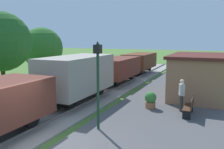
{
  "coord_description": "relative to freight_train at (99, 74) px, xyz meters",
  "views": [
    {
      "loc": [
        5.36,
        -6.45,
        4.05
      ],
      "look_at": [
        -0.72,
        7.5,
        1.74
      ],
      "focal_mm": 38.1,
      "sensor_mm": 36.0,
      "label": 1
    }
  ],
  "objects": [
    {
      "name": "rail_near",
      "position": [
        0.72,
        -9.04,
        -1.29
      ],
      "size": [
        0.07,
        60.0,
        0.14
      ],
      "primitive_type": "cube",
      "color": "slate",
      "rests_on": "track_ballast"
    },
    {
      "name": "freight_train",
      "position": [
        0.0,
        0.0,
        0.0
      ],
      "size": [
        2.5,
        26.0,
        2.72
      ],
      "color": "brown",
      "rests_on": "rail_near"
    },
    {
      "name": "station_hut",
      "position": [
        6.8,
        0.95,
        0.17
      ],
      "size": [
        3.5,
        5.8,
        2.78
      ],
      "color": "#9E6B4C",
      "rests_on": "platform_slab"
    },
    {
      "name": "bench_near_hut",
      "position": [
        6.74,
        -3.54,
        -0.76
      ],
      "size": [
        0.42,
        1.5,
        0.91
      ],
      "color": "#422819",
      "rests_on": "platform_slab"
    },
    {
      "name": "person_waiting",
      "position": [
        6.26,
        -2.93,
        -0.3
      ],
      "size": [
        0.36,
        0.44,
        1.71
      ],
      "rotation": [
        0.0,
        0.0,
        3.49
      ],
      "color": "#38332D",
      "rests_on": "platform_slab"
    },
    {
      "name": "potted_planter",
      "position": [
        4.63,
        -3.02,
        -0.76
      ],
      "size": [
        0.64,
        0.64,
        0.92
      ],
      "color": "#9E6642",
      "rests_on": "platform_slab"
    },
    {
      "name": "lamp_post_near",
      "position": [
        3.38,
        -6.89,
        1.32
      ],
      "size": [
        0.28,
        0.28,
        3.7
      ],
      "color": "#193823",
      "rests_on": "platform_slab"
    },
    {
      "name": "tree_trackside_mid",
      "position": [
        -5.19,
        -4.01,
        2.36
      ],
      "size": [
        3.92,
        3.92,
        5.81
      ],
      "color": "#4C3823",
      "rests_on": "ground"
    },
    {
      "name": "tree_trackside_far",
      "position": [
        -6.61,
        1.7,
        1.72
      ],
      "size": [
        3.69,
        3.69,
        5.05
      ],
      "color": "#4C3823",
      "rests_on": "ground"
    }
  ]
}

